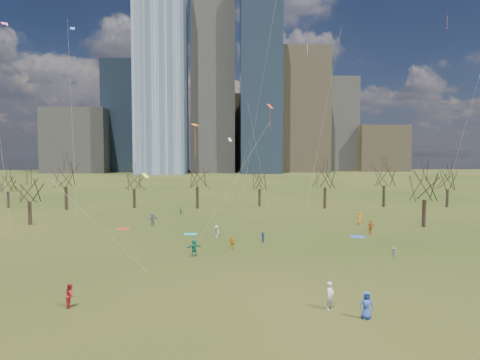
{
  "coord_description": "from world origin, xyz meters",
  "views": [
    {
      "loc": [
        -1.95,
        -40.34,
        10.09
      ],
      "look_at": [
        0.0,
        12.0,
        7.0
      ],
      "focal_mm": 32.0,
      "sensor_mm": 36.0,
      "label": 1
    }
  ],
  "objects_px": {
    "blanket_navy": "(358,237)",
    "blanket_crimson": "(123,229)",
    "person_1": "(330,296)",
    "person_0": "(367,305)",
    "person_2": "(71,295)",
    "person_4": "(233,242)",
    "blanket_teal": "(191,234)"
  },
  "relations": [
    {
      "from": "blanket_crimson",
      "to": "person_4",
      "type": "height_order",
      "value": "person_4"
    },
    {
      "from": "person_1",
      "to": "person_2",
      "type": "relative_size",
      "value": 1.13
    },
    {
      "from": "person_0",
      "to": "person_1",
      "type": "relative_size",
      "value": 0.94
    },
    {
      "from": "blanket_teal",
      "to": "person_1",
      "type": "xyz_separation_m",
      "value": [
        11.18,
        -26.92,
        0.9
      ]
    },
    {
      "from": "person_0",
      "to": "person_2",
      "type": "height_order",
      "value": "person_0"
    },
    {
      "from": "blanket_crimson",
      "to": "blanket_navy",
      "type": "bearing_deg",
      "value": -12.59
    },
    {
      "from": "blanket_teal",
      "to": "blanket_navy",
      "type": "height_order",
      "value": "same"
    },
    {
      "from": "blanket_navy",
      "to": "blanket_teal",
      "type": "bearing_deg",
      "value": 172.98
    },
    {
      "from": "person_0",
      "to": "person_2",
      "type": "distance_m",
      "value": 19.11
    },
    {
      "from": "person_0",
      "to": "person_4",
      "type": "distance_m",
      "value": 21.28
    },
    {
      "from": "blanket_crimson",
      "to": "person_0",
      "type": "relative_size",
      "value": 0.94
    },
    {
      "from": "blanket_navy",
      "to": "person_1",
      "type": "distance_m",
      "value": 26.18
    },
    {
      "from": "blanket_teal",
      "to": "blanket_navy",
      "type": "relative_size",
      "value": 1.0
    },
    {
      "from": "blanket_navy",
      "to": "person_2",
      "type": "relative_size",
      "value": 1.0
    },
    {
      "from": "blanket_teal",
      "to": "person_1",
      "type": "relative_size",
      "value": 0.88
    },
    {
      "from": "blanket_navy",
      "to": "person_1",
      "type": "height_order",
      "value": "person_1"
    },
    {
      "from": "blanket_navy",
      "to": "blanket_crimson",
      "type": "distance_m",
      "value": 30.91
    },
    {
      "from": "blanket_teal",
      "to": "person_2",
      "type": "distance_m",
      "value": 26.55
    },
    {
      "from": "blanket_teal",
      "to": "person_2",
      "type": "relative_size",
      "value": 1.0
    },
    {
      "from": "person_2",
      "to": "person_4",
      "type": "distance_m",
      "value": 20.33
    },
    {
      "from": "blanket_navy",
      "to": "blanket_crimson",
      "type": "relative_size",
      "value": 1.0
    },
    {
      "from": "blanket_navy",
      "to": "person_1",
      "type": "relative_size",
      "value": 0.88
    },
    {
      "from": "blanket_navy",
      "to": "blanket_crimson",
      "type": "height_order",
      "value": "same"
    },
    {
      "from": "person_4",
      "to": "person_1",
      "type": "bearing_deg",
      "value": 143.0
    },
    {
      "from": "person_1",
      "to": "person_4",
      "type": "xyz_separation_m",
      "value": [
        -6.0,
        18.09,
        -0.15
      ]
    },
    {
      "from": "blanket_teal",
      "to": "person_0",
      "type": "xyz_separation_m",
      "value": [
        13.02,
        -28.62,
        0.84
      ]
    },
    {
      "from": "person_0",
      "to": "person_4",
      "type": "xyz_separation_m",
      "value": [
        -7.83,
        19.79,
        -0.09
      ]
    },
    {
      "from": "blanket_teal",
      "to": "blanket_crimson",
      "type": "distance_m",
      "value": 10.32
    },
    {
      "from": "person_1",
      "to": "person_2",
      "type": "xyz_separation_m",
      "value": [
        -17.08,
        1.04,
        -0.11
      ]
    },
    {
      "from": "person_4",
      "to": "person_2",
      "type": "bearing_deg",
      "value": 91.63
    },
    {
      "from": "blanket_teal",
      "to": "person_4",
      "type": "relative_size",
      "value": 1.05
    },
    {
      "from": "person_0",
      "to": "person_1",
      "type": "distance_m",
      "value": 2.5
    }
  ]
}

